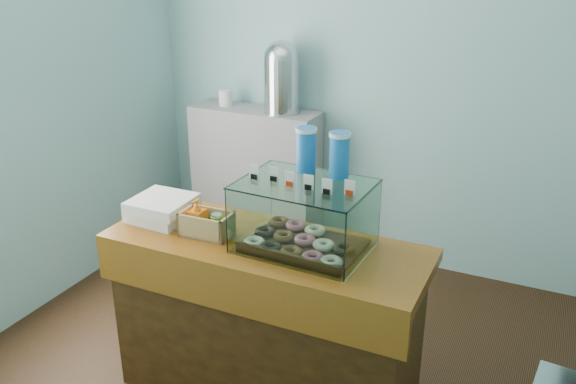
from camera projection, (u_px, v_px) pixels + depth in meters
The scene contains 8 objects.
ground at pixel (288, 363), 3.52m from camera, with size 3.50×3.50×0.00m, color black.
room_shell at pixel (293, 68), 2.87m from camera, with size 3.54×3.04×2.82m.
counter at pixel (266, 319), 3.13m from camera, with size 1.60×0.60×0.90m.
back_shelf at pixel (256, 178), 4.77m from camera, with size 1.00×0.32×1.10m, color gray.
display_case at pixel (307, 211), 2.87m from camera, with size 0.62×0.46×0.55m.
condiment_crate at pixel (205, 223), 3.02m from camera, with size 0.26×0.16×0.18m.
pastry_boxes at pixel (162, 208), 3.20m from camera, with size 0.31×0.31×0.12m.
coffee_urn at pixel (282, 75), 4.37m from camera, with size 0.28×0.28×0.52m.
Camera 1 is at (1.23, -2.61, 2.24)m, focal length 38.00 mm.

